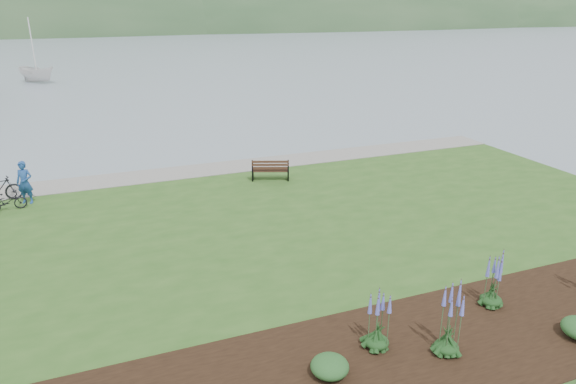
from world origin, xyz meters
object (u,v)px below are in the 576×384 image
object	(u,v)px
park_bench	(270,170)
bicycle_a	(7,202)
person	(24,179)
sailboat	(39,83)

from	to	relation	value
park_bench	bicycle_a	distance (m)	11.62
bicycle_a	park_bench	bearing A→B (deg)	-104.12
person	sailboat	world-z (taller)	sailboat
bicycle_a	sailboat	world-z (taller)	sailboat
park_bench	person	distance (m)	10.97
park_bench	bicycle_a	xyz separation A→B (m)	(-11.62, 0.28, -0.15)
person	sailboat	size ratio (longest dim) A/B	0.10
person	sailboat	distance (m)	43.07
park_bench	sailboat	xyz separation A→B (m)	(-13.01, 43.97, -0.95)
person	park_bench	bearing A→B (deg)	16.40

